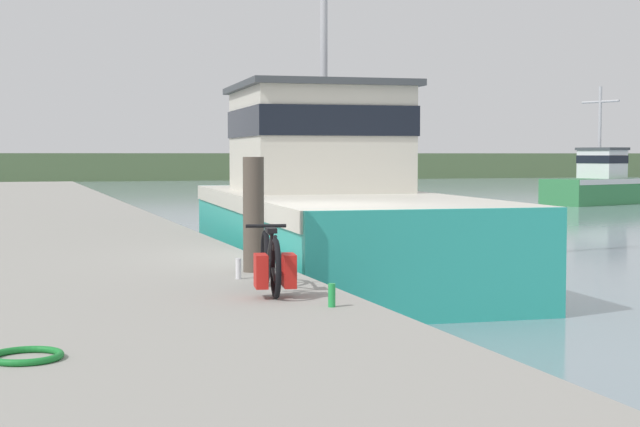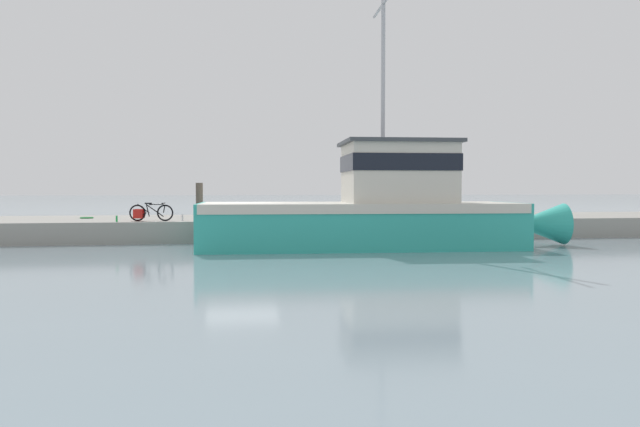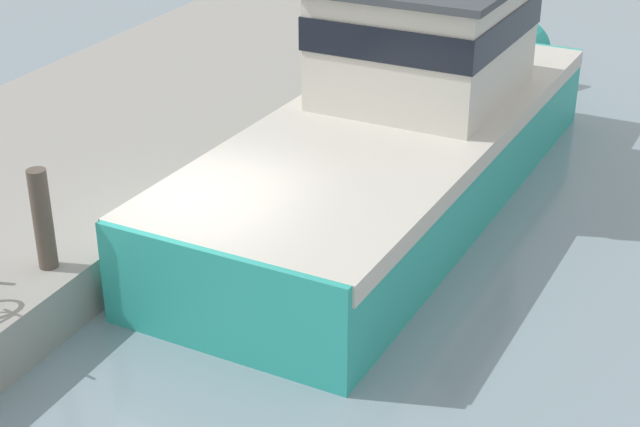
# 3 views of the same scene
# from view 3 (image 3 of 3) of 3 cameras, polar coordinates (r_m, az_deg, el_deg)

# --- Properties ---
(ground_plane) EXTENTS (320.00, 320.00, 0.00)m
(ground_plane) POSITION_cam_3_polar(r_m,az_deg,el_deg) (14.21, -7.27, -4.21)
(ground_plane) COLOR gray
(fishing_boat_main) EXTENTS (4.32, 12.57, 9.61)m
(fishing_boat_main) POSITION_cam_3_polar(r_m,az_deg,el_deg) (16.66, 4.99, 5.65)
(fishing_boat_main) COLOR teal
(fishing_boat_main) RESTS_ON ground_plane
(mooring_post) EXTENTS (0.26, 0.26, 1.39)m
(mooring_post) POSITION_cam_3_polar(r_m,az_deg,el_deg) (13.16, -15.84, -0.33)
(mooring_post) COLOR #51473D
(mooring_post) RESTS_ON dock_pier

